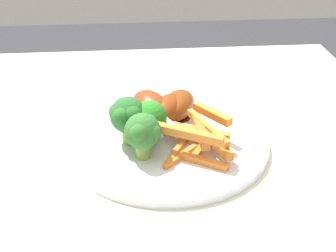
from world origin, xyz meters
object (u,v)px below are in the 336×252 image
Objects in this scene: broccoli_floret_back at (149,120)px; carrot_fries_pile at (201,135)px; dining_table at (120,202)px; broccoli_floret_middle at (127,115)px; chicken_drumstick_extra at (167,111)px; chicken_drumstick_near at (152,108)px; dinner_plate at (168,141)px; broccoli_floret_front at (144,132)px; chicken_drumstick_far at (176,107)px.

broccoli_floret_back is 0.49× the size of carrot_fries_pile.
broccoli_floret_middle is at bearing -64.39° from dining_table.
carrot_fries_pile reaches higher than chicken_drumstick_extra.
broccoli_floret_middle is 0.54× the size of chicken_drumstick_near.
broccoli_floret_middle is at bearing -138.24° from chicken_drumstick_extra.
dinner_plate is at bearing -68.29° from chicken_drumstick_near.
broccoli_floret_front is (-0.04, -0.05, 0.05)m from dinner_plate.
broccoli_floret_middle reaches higher than broccoli_floret_back.
chicken_drumstick_far is (0.05, 0.07, -0.02)m from broccoli_floret_back.
dining_table is at bearing 151.41° from carrot_fries_pile.
dining_table is at bearing 140.44° from broccoli_floret_back.
dining_table is 6.84× the size of chicken_drumstick_far.
chicken_drumstick_extra is at bearing 67.73° from broccoli_floret_front.
broccoli_floret_front is at bearing -112.27° from chicken_drumstick_extra.
chicken_drumstick_far is at bearing 14.29° from dining_table.
broccoli_floret_middle is 0.57× the size of chicken_drumstick_extra.
dinner_plate is 0.05m from chicken_drumstick_extra.
chicken_drumstick_far is (0.08, 0.07, -0.03)m from broccoli_floret_middle.
chicken_drumstick_extra is (0.04, 0.09, -0.02)m from broccoli_floret_front.
dinner_plate is 2.29× the size of carrot_fries_pile.
dinner_plate is 0.08m from broccoli_floret_front.
broccoli_floret_back is at bearing 79.01° from broccoli_floret_front.
broccoli_floret_middle is (-0.02, 0.04, 0.00)m from broccoli_floret_front.
broccoli_floret_front is at bearing -100.99° from broccoli_floret_back.
chicken_drumstick_near is at bearing -170.98° from chicken_drumstick_far.
dining_table is at bearing -165.71° from chicken_drumstick_far.
carrot_fries_pile is (0.07, -0.02, -0.02)m from broccoli_floret_back.
chicken_drumstick_near is (0.02, 0.10, -0.02)m from broccoli_floret_front.
chicken_drumstick_extra is at bearing -141.45° from chicken_drumstick_far.
chicken_drumstick_far is at bearing 9.02° from chicken_drumstick_near.
chicken_drumstick_extra is (0.08, 0.01, 0.16)m from dining_table.
broccoli_floret_back is at bearing -119.57° from chicken_drumstick_extra.
broccoli_floret_back is (0.01, 0.04, -0.00)m from broccoli_floret_front.
dining_table is at bearing 117.74° from broccoli_floret_front.
broccoli_floret_middle is at bearing -121.98° from chicken_drumstick_near.
chicken_drumstick_near is at bearing 126.95° from carrot_fries_pile.
broccoli_floret_middle reaches higher than chicken_drumstick_near.
dinner_plate is 4.51× the size of broccoli_floret_front.
broccoli_floret_back is at bearing -164.21° from dinner_plate.
broccoli_floret_middle is 0.52× the size of chicken_drumstick_far.
chicken_drumstick_extra reaches higher than chicken_drumstick_far.
carrot_fries_pile is (0.10, -0.02, -0.02)m from broccoli_floret_middle.
carrot_fries_pile is at bearing -53.05° from chicken_drumstick_near.
chicken_drumstick_extra is at bearing 8.69° from dining_table.
dinner_plate is at bearing 8.11° from broccoli_floret_middle.
broccoli_floret_back is at bearing 0.69° from broccoli_floret_middle.
broccoli_floret_front is 1.03× the size of broccoli_floret_back.
dining_table is 3.16× the size of dinner_plate.
chicken_drumstick_near is at bearing 165.46° from chicken_drumstick_extra.
broccoli_floret_front is 0.51× the size of carrot_fries_pile.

